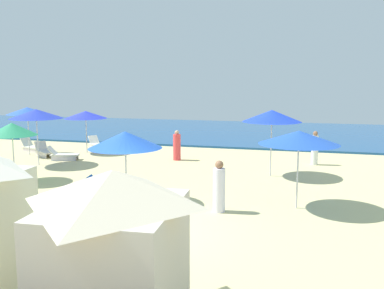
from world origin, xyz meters
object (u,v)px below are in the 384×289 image
(umbrella_0, at_px, (272,116))
(beachgoer_0, at_px, (315,149))
(lounge_chair_8_0, at_px, (32,147))
(lounge_chair_8_1, at_px, (45,151))
(lounge_chair_6_0, at_px, (97,144))
(lounge_chair_3_0, at_px, (105,187))
(umbrella_7, at_px, (36,114))
(cabana_2, at_px, (115,249))
(umbrella_6, at_px, (86,115))
(umbrella_8, at_px, (27,111))
(umbrella_2, at_px, (299,138))
(lounge_chair_7_0, at_px, (63,155))
(beachgoer_3, at_px, (219,188))
(umbrella_3, at_px, (125,140))
(beachgoer_2, at_px, (177,146))
(umbrella_1, at_px, (12,129))

(umbrella_0, distance_m, beachgoer_0, 3.88)
(lounge_chair_8_0, xyz_separation_m, lounge_chair_8_1, (1.63, -1.19, 0.01))
(lounge_chair_6_0, bearing_deg, lounge_chair_8_0, 161.78)
(lounge_chair_3_0, bearing_deg, umbrella_7, 42.97)
(cabana_2, bearing_deg, umbrella_7, 125.89)
(umbrella_6, distance_m, umbrella_8, 2.98)
(lounge_chair_6_0, xyz_separation_m, lounge_chair_8_0, (-2.95, -2.00, 0.01))
(umbrella_6, distance_m, beachgoer_0, 12.13)
(umbrella_2, xyz_separation_m, umbrella_6, (-11.42, 7.57, -0.13))
(umbrella_6, xyz_separation_m, lounge_chair_7_0, (-0.03, -2.37, -1.81))
(beachgoer_3, bearing_deg, cabana_2, -125.07)
(umbrella_6, height_order, umbrella_8, umbrella_8)
(cabana_2, bearing_deg, umbrella_2, 66.89)
(umbrella_8, height_order, beachgoer_0, umbrella_8)
(lounge_chair_7_0, bearing_deg, beachgoer_0, -95.25)
(cabana_2, relative_size, umbrella_3, 1.11)
(lounge_chair_3_0, distance_m, lounge_chair_7_0, 7.34)
(umbrella_2, distance_m, lounge_chair_8_1, 14.37)
(umbrella_6, distance_m, lounge_chair_8_0, 3.68)
(lounge_chair_3_0, height_order, lounge_chair_6_0, lounge_chair_6_0)
(umbrella_2, bearing_deg, umbrella_7, 162.17)
(umbrella_8, distance_m, beachgoer_2, 8.21)
(umbrella_0, bearing_deg, umbrella_3, -128.48)
(umbrella_0, height_order, lounge_chair_6_0, umbrella_0)
(umbrella_0, xyz_separation_m, lounge_chair_6_0, (-10.47, 4.82, -2.25))
(lounge_chair_7_0, height_order, lounge_chair_8_0, lounge_chair_8_0)
(umbrella_3, distance_m, lounge_chair_6_0, 12.00)
(lounge_chair_8_1, bearing_deg, beachgoer_2, -51.90)
(umbrella_0, relative_size, umbrella_1, 1.19)
(lounge_chair_3_0, bearing_deg, umbrella_6, 22.04)
(umbrella_2, relative_size, lounge_chair_7_0, 1.51)
(umbrella_6, height_order, beachgoer_2, umbrella_6)
(beachgoer_2, bearing_deg, umbrella_1, -131.04)
(lounge_chair_8_0, distance_m, beachgoer_0, 15.22)
(umbrella_0, distance_m, umbrella_6, 10.78)
(umbrella_7, height_order, lounge_chair_7_0, umbrella_7)
(lounge_chair_3_0, height_order, umbrella_8, umbrella_8)
(cabana_2, xyz_separation_m, lounge_chair_7_0, (-8.85, 12.57, -1.07))
(lounge_chair_6_0, height_order, umbrella_7, umbrella_7)
(umbrella_7, height_order, umbrella_8, umbrella_7)
(umbrella_8, relative_size, beachgoer_0, 1.59)
(umbrella_2, height_order, umbrella_3, umbrella_2)
(beachgoer_0, bearing_deg, beachgoer_3, 52.22)
(umbrella_0, bearing_deg, umbrella_6, 162.32)
(lounge_chair_3_0, relative_size, lounge_chair_8_1, 0.84)
(cabana_2, relative_size, umbrella_7, 0.99)
(beachgoer_0, bearing_deg, lounge_chair_8_1, -12.95)
(umbrella_3, xyz_separation_m, lounge_chair_8_0, (-9.28, 8.02, -1.81))
(umbrella_3, height_order, beachgoer_3, umbrella_3)
(cabana_2, bearing_deg, beachgoer_2, 99.71)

